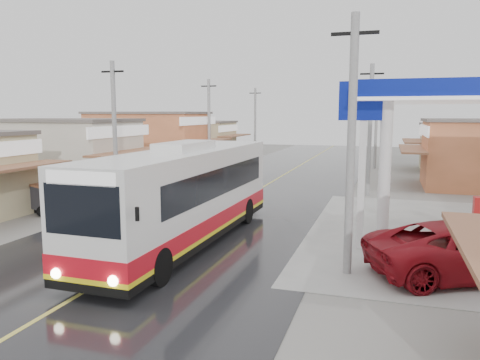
# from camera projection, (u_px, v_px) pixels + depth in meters

# --- Properties ---
(ground) EXTENTS (120.00, 120.00, 0.00)m
(ground) POSITION_uv_depth(u_px,v_px,m) (150.00, 254.00, 16.94)
(ground) COLOR slate
(ground) RESTS_ON ground
(road) EXTENTS (12.00, 90.00, 0.02)m
(road) POSITION_uv_depth(u_px,v_px,m) (259.00, 190.00, 31.10)
(road) COLOR black
(road) RESTS_ON ground
(centre_line) EXTENTS (0.15, 90.00, 0.01)m
(centre_line) POSITION_uv_depth(u_px,v_px,m) (259.00, 190.00, 31.10)
(centre_line) COLOR #D8CC4C
(centre_line) RESTS_ON road
(shopfronts_left) EXTENTS (11.00, 44.00, 5.20)m
(shopfronts_left) POSITION_uv_depth(u_px,v_px,m) (113.00, 176.00, 37.81)
(shopfronts_left) COLOR tan
(shopfronts_left) RESTS_ON ground
(utility_poles_left) EXTENTS (1.60, 50.00, 8.00)m
(utility_poles_left) POSITION_uv_depth(u_px,v_px,m) (170.00, 183.00, 34.14)
(utility_poles_left) COLOR gray
(utility_poles_left) RESTS_ON ground
(utility_poles_right) EXTENTS (1.60, 36.00, 8.00)m
(utility_poles_right) POSITION_uv_depth(u_px,v_px,m) (367.00, 195.00, 29.02)
(utility_poles_right) COLOR gray
(utility_poles_right) RESTS_ON ground
(coach_bus) EXTENTS (3.06, 12.75, 3.96)m
(coach_bus) POSITION_uv_depth(u_px,v_px,m) (187.00, 195.00, 18.06)
(coach_bus) COLOR silver
(coach_bus) RESTS_ON road
(second_bus) EXTENTS (2.55, 8.14, 2.67)m
(second_bus) POSITION_uv_depth(u_px,v_px,m) (218.00, 160.00, 36.68)
(second_bus) COLOR silver
(second_bus) RESTS_ON road
(jeepney) EXTENTS (6.75, 5.11, 1.70)m
(jeepney) POSITION_uv_depth(u_px,v_px,m) (467.00, 250.00, 14.45)
(jeepney) COLOR maroon
(jeepney) RESTS_ON ground
(cyclist) EXTENTS (1.31, 2.13, 2.17)m
(cyclist) POSITION_uv_depth(u_px,v_px,m) (91.00, 207.00, 21.83)
(cyclist) COLOR black
(cyclist) RESTS_ON ground
(tricycle_near) EXTENTS (1.95, 2.33, 1.52)m
(tricycle_near) POSITION_uv_depth(u_px,v_px,m) (52.00, 196.00, 23.88)
(tricycle_near) COLOR #26262D
(tricycle_near) RESTS_ON ground
(tricycle_far) EXTENTS (2.37, 2.68, 1.89)m
(tricycle_far) POSITION_uv_depth(u_px,v_px,m) (108.00, 176.00, 30.00)
(tricycle_far) COLOR #26262D
(tricycle_far) RESTS_ON ground
(tyre_stack) EXTENTS (0.91, 0.91, 0.47)m
(tyre_stack) POSITION_uv_depth(u_px,v_px,m) (94.00, 211.00, 23.14)
(tyre_stack) COLOR black
(tyre_stack) RESTS_ON ground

